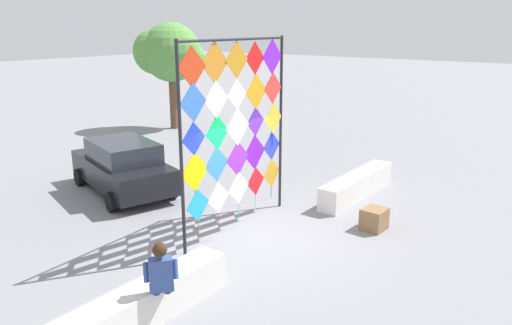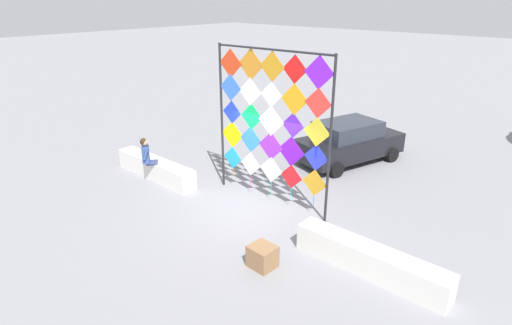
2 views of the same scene
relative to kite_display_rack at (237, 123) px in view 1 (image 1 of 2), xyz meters
The scene contains 8 objects.
ground 2.60m from the kite_display_rack, 95.35° to the right, with size 120.00×120.00×0.00m, color gray.
plaza_ledge_left 4.61m from the kite_display_rack, 163.05° to the right, with size 3.44×0.54×0.64m, color silver.
plaza_ledge_right 4.51m from the kite_display_rack, 17.45° to the right, with size 3.44×0.54×0.64m, color silver.
kite_display_rack is the anchor object (origin of this frame).
seated_vendor 4.32m from the kite_display_rack, 157.97° to the right, with size 0.68×0.72×1.48m.
parked_car 4.60m from the kite_display_rack, 88.96° to the left, with size 2.69×4.19×1.50m.
cardboard_box_large 3.88m from the kite_display_rack, 53.15° to the right, with size 0.56×0.51×0.51m, color olive.
tree_palm_like 12.24m from the kite_display_rack, 53.60° to the left, with size 2.71×2.93×4.73m.
Camera 1 is at (-8.16, -6.12, 4.58)m, focal length 34.49 mm.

